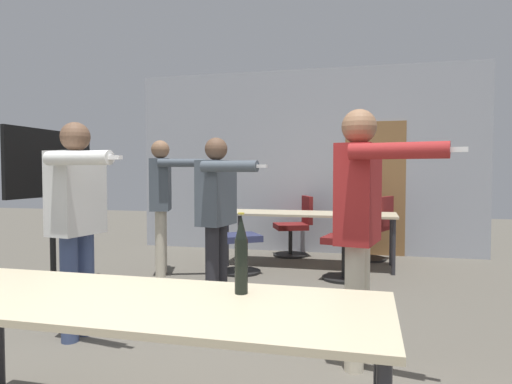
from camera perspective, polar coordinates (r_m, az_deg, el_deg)
name	(u,v)px	position (r m, az deg, el deg)	size (l,w,h in m)	color
back_wall	(306,162)	(7.33, 6.26, 3.77)	(5.49, 0.12, 2.90)	#A3A8B2
conference_table_near	(137,312)	(2.13, -14.65, -14.28)	(2.20, 0.76, 0.73)	#C6B793
conference_table_far	(310,217)	(6.23, 6.73, -3.13)	(2.28, 0.72, 0.73)	#C6B793
tv_screen	(52,188)	(5.20, -24.19, 0.45)	(0.44, 1.29, 1.71)	black
person_far_watching	(218,205)	(4.33, -4.82, -1.66)	(0.72, 0.69, 1.60)	#28282D
person_right_polo	(78,208)	(3.73, -21.38, -1.93)	(0.74, 0.69, 1.66)	#3D4C75
person_near_casual	(360,211)	(3.05, 12.93, -2.36)	(0.74, 0.70, 1.69)	beige
person_center_tall	(162,194)	(5.73, -11.68, -0.20)	(0.86, 0.56, 1.67)	beige
office_chair_far_left	(295,228)	(6.99, 4.94, -4.53)	(0.65, 0.62, 0.91)	black
office_chair_near_pushed	(234,240)	(5.78, -2.73, -6.01)	(0.68, 0.66, 0.91)	black
office_chair_side_rolled	(351,243)	(5.52, 11.75, -6.27)	(0.60, 0.54, 0.94)	black
office_chair_far_right	(373,230)	(6.82, 14.46, -4.65)	(0.65, 0.62, 0.93)	black
beer_bottle	(241,256)	(2.09, -1.86, -7.94)	(0.06, 0.06, 0.37)	black
drink_cup	(356,209)	(6.19, 12.38, -2.09)	(0.08, 0.08, 0.12)	silver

